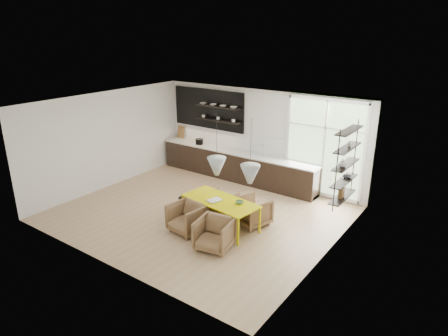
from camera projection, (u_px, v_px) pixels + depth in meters
room at (241, 154)px, 10.62m from camera, size 7.02×6.01×2.91m
kitchen_run at (235, 161)px, 12.83m from camera, size 5.54×0.69×2.75m
right_shelving at (345, 167)px, 9.09m from camera, size 0.26×1.22×1.90m
dining_table at (220, 202)px, 9.66m from camera, size 2.02×1.12×0.70m
armchair_back_left at (223, 202)px, 10.51m from camera, size 0.66×0.68×0.61m
armchair_back_right at (253, 211)px, 9.89m from camera, size 0.96×0.97×0.71m
armchair_front_left at (187, 218)px, 9.53m from camera, size 0.85×0.87×0.71m
armchair_front_right at (214, 234)px, 8.79m from camera, size 0.89×0.90×0.71m
wire_stool at (184, 202)px, 10.63m from camera, size 0.30×0.30×0.38m
table_book at (211, 199)px, 9.70m from camera, size 0.33×0.39×0.03m
table_bowl at (240, 202)px, 9.46m from camera, size 0.25×0.25×0.06m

